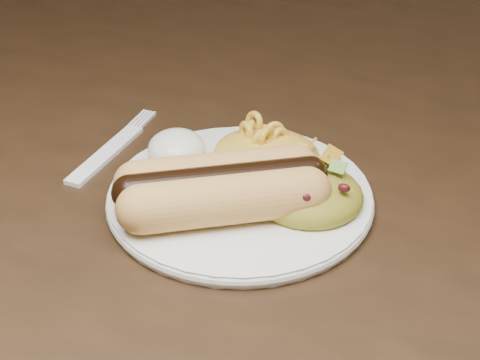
% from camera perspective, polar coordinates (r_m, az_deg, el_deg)
% --- Properties ---
extents(table, '(1.60, 0.90, 0.75)m').
position_cam_1_polar(table, '(0.70, 5.29, -3.27)').
color(table, '#311F11').
rests_on(table, floor).
extents(plate, '(0.26, 0.26, 0.01)m').
position_cam_1_polar(plate, '(0.56, 0.00, -1.30)').
color(plate, white).
rests_on(plate, table).
extents(hotdog, '(0.13, 0.12, 0.04)m').
position_cam_1_polar(hotdog, '(0.53, -1.44, -0.52)').
color(hotdog, tan).
rests_on(hotdog, plate).
extents(mac_and_cheese, '(0.09, 0.09, 0.03)m').
position_cam_1_polar(mac_and_cheese, '(0.59, 2.10, 3.03)').
color(mac_and_cheese, gold).
rests_on(mac_and_cheese, plate).
extents(sour_cream, '(0.06, 0.06, 0.03)m').
position_cam_1_polar(sour_cream, '(0.60, -4.97, 2.99)').
color(sour_cream, white).
rests_on(sour_cream, plate).
extents(taco_salad, '(0.08, 0.08, 0.04)m').
position_cam_1_polar(taco_salad, '(0.54, 5.33, -0.41)').
color(taco_salad, '#AA701D').
rests_on(taco_salad, plate).
extents(fork, '(0.03, 0.14, 0.00)m').
position_cam_1_polar(fork, '(0.63, -10.39, 1.96)').
color(fork, white).
rests_on(fork, table).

